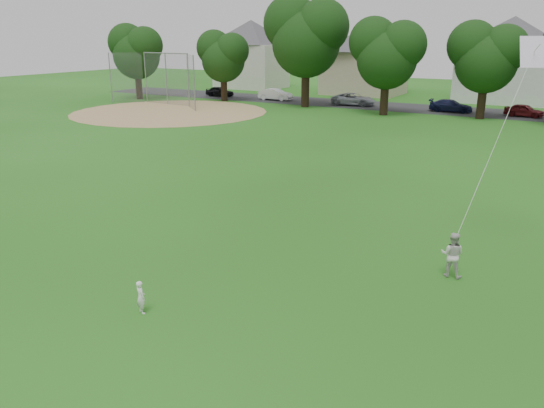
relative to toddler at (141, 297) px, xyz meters
The scene contains 9 objects.
ground 2.53m from the toddler, 34.84° to the left, with size 160.00×160.00×0.00m, color #1D5112.
street 43.47m from the toddler, 87.30° to the left, with size 90.00×7.00×0.01m, color #2D2D30.
dirt_infield 37.94m from the toddler, 129.15° to the left, with size 18.00×18.00×0.02m, color #9E7F51.
toddler is the anchor object (origin of this frame).
older_boy 8.92m from the toddler, 43.93° to the left, with size 0.67×0.52×1.38m, color beige.
kite 10.97m from the toddler, 48.18° to the left, with size 1.13×2.03×6.38m.
baseball_backstop 43.45m from the toddler, 130.12° to the left, with size 11.63×2.99×5.11m.
parked_cars 42.43m from the toddler, 90.79° to the left, with size 53.68×2.61×1.27m.
house_row 53.70m from the toddler, 86.98° to the left, with size 76.41×14.25×10.42m.
Camera 1 is at (6.93, -10.31, 6.83)m, focal length 35.00 mm.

